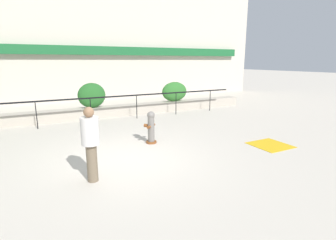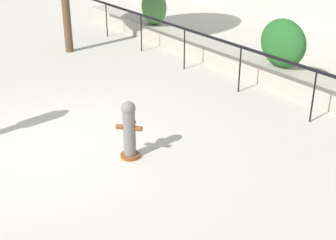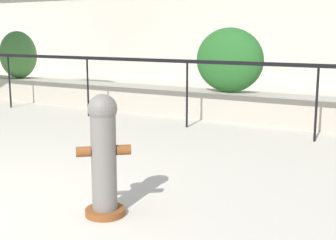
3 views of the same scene
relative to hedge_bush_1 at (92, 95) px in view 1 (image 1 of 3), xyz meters
The scene contains 9 objects.
ground_plane 6.11m from the hedge_bush_1, 92.87° to the right, with size 120.00×120.00×0.00m, color beige.
building_facade 6.65m from the hedge_bush_1, 92.88° to the left, with size 30.00×1.36×8.00m.
planter_wall_low 0.90m from the hedge_bush_1, behind, with size 18.00×0.70×0.50m, color #ADA393.
fence_railing_segment 1.14m from the hedge_bush_1, 105.29° to the right, with size 15.00×0.05×1.15m.
hedge_bush_1 is the anchor object (origin of this frame).
hedge_bush_2 4.50m from the hedge_bush_1, ahead, with size 1.50×0.67×1.07m, color #2D6B28.
fire_hydrant 5.04m from the hedge_bush_1, 79.81° to the right, with size 0.50×0.50×1.08m.
pedestrian 7.08m from the hedge_bush_1, 101.89° to the right, with size 0.53×0.53×1.73m.
tactile_warning_pad 8.23m from the hedge_bush_1, 58.63° to the right, with size 1.15×1.15×0.01m, color gold.
Camera 1 is at (-2.21, -6.68, 2.71)m, focal length 28.00 mm.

